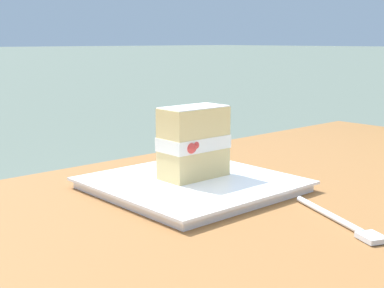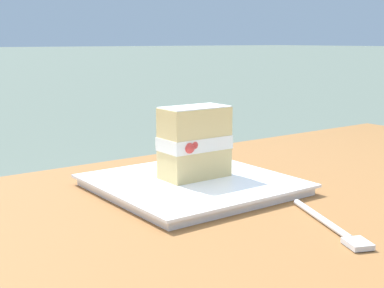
% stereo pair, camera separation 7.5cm
% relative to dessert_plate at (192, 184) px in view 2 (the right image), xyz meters
% --- Properties ---
extents(dessert_plate, '(0.26, 0.26, 0.02)m').
position_rel_dessert_plate_xyz_m(dessert_plate, '(0.00, 0.00, 0.00)').
color(dessert_plate, white).
rests_on(dessert_plate, patio_table).
extents(cake_slice, '(0.10, 0.06, 0.11)m').
position_rel_dessert_plate_xyz_m(cake_slice, '(-0.01, -0.01, 0.06)').
color(cake_slice, '#E0C17A').
rests_on(cake_slice, dessert_plate).
extents(dessert_fork, '(0.08, 0.16, 0.01)m').
position_rel_dessert_plate_xyz_m(dessert_fork, '(-0.03, 0.23, -0.00)').
color(dessert_fork, silver).
rests_on(dessert_fork, patio_table).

